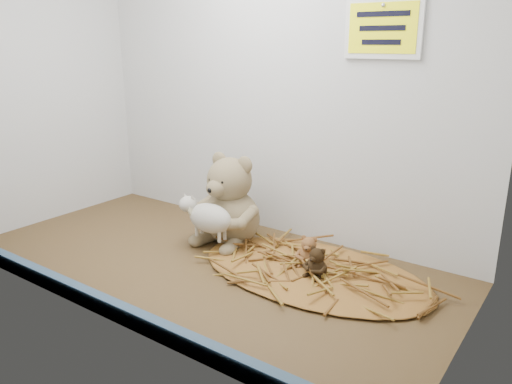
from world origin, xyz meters
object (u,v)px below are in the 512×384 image
Objects in this scene: main_teddy at (231,199)px; mini_teddy_brown at (317,261)px; toy_lamb at (210,218)px; mini_teddy_tan at (309,249)px.

main_teddy reaches higher than mini_teddy_brown.
toy_lamb reaches higher than mini_teddy_tan.
main_teddy is at bearing 90.00° from toy_lamb.
toy_lamb is at bearing -169.22° from mini_teddy_brown.
main_teddy reaches higher than mini_teddy_tan.
toy_lamb reaches higher than mini_teddy_brown.
main_teddy is 26.56cm from mini_teddy_tan.
main_teddy is 9.15cm from toy_lamb.
main_teddy is 1.48× the size of toy_lamb.
main_teddy is 3.29× the size of mini_teddy_tan.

